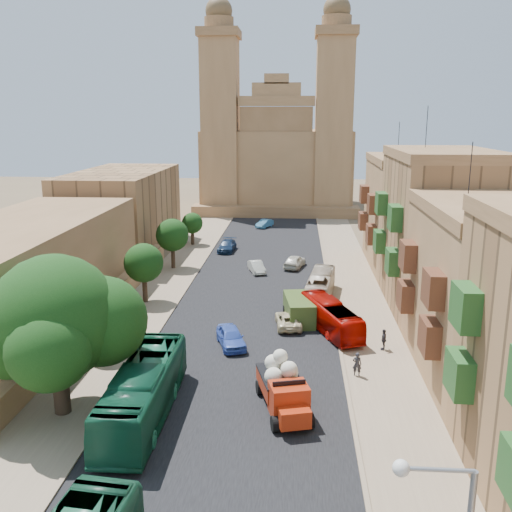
# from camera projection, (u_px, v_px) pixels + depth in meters

# --- Properties ---
(ground) EXTENTS (260.00, 260.00, 0.00)m
(ground) POSITION_uv_depth(u_px,v_px,m) (218.00, 460.00, 28.17)
(ground) COLOR brown
(road_surface) EXTENTS (14.00, 140.00, 0.01)m
(road_surface) POSITION_uv_depth(u_px,v_px,m) (259.00, 285.00, 57.22)
(road_surface) COLOR black
(road_surface) RESTS_ON ground
(sidewalk_east) EXTENTS (5.00, 140.00, 0.01)m
(sidewalk_east) POSITION_uv_depth(u_px,v_px,m) (354.00, 287.00, 56.55)
(sidewalk_east) COLOR #846F57
(sidewalk_east) RESTS_ON ground
(sidewalk_west) EXTENTS (5.00, 140.00, 0.01)m
(sidewalk_west) POSITION_uv_depth(u_px,v_px,m) (166.00, 283.00, 57.89)
(sidewalk_west) COLOR #846F57
(sidewalk_west) RESTS_ON ground
(kerb_east) EXTENTS (0.25, 140.00, 0.12)m
(kerb_east) POSITION_uv_depth(u_px,v_px,m) (329.00, 286.00, 56.71)
(kerb_east) COLOR #846F57
(kerb_east) RESTS_ON ground
(kerb_west) EXTENTS (0.25, 140.00, 0.12)m
(kerb_west) POSITION_uv_depth(u_px,v_px,m) (190.00, 283.00, 57.70)
(kerb_west) COLOR #846F57
(kerb_west) RESTS_ON ground
(townhouse_b) EXTENTS (9.00, 14.00, 14.90)m
(townhouse_b) POSITION_uv_depth(u_px,v_px,m) (488.00, 291.00, 36.34)
(townhouse_b) COLOR olive
(townhouse_b) RESTS_ON ground
(townhouse_c) EXTENTS (9.00, 14.00, 17.40)m
(townhouse_c) POSITION_uv_depth(u_px,v_px,m) (438.00, 230.00, 49.60)
(townhouse_c) COLOR #976C44
(townhouse_c) RESTS_ON ground
(townhouse_d) EXTENTS (9.00, 14.00, 15.90)m
(townhouse_d) POSITION_uv_depth(u_px,v_px,m) (407.00, 212.00, 63.33)
(townhouse_d) COLOR olive
(townhouse_d) RESTS_ON ground
(west_wall) EXTENTS (1.00, 40.00, 1.80)m
(west_wall) POSITION_uv_depth(u_px,v_px,m) (104.00, 306.00, 48.20)
(west_wall) COLOR olive
(west_wall) RESTS_ON ground
(west_building_low) EXTENTS (10.00, 28.00, 8.40)m
(west_building_low) POSITION_uv_depth(u_px,v_px,m) (26.00, 273.00, 45.87)
(west_building_low) COLOR brown
(west_building_low) RESTS_ON ground
(west_building_mid) EXTENTS (10.00, 22.00, 10.00)m
(west_building_mid) POSITION_uv_depth(u_px,v_px,m) (122.00, 211.00, 70.85)
(west_building_mid) COLOR #976C44
(west_building_mid) RESTS_ON ground
(church) EXTENTS (28.00, 22.50, 36.30)m
(church) POSITION_uv_depth(u_px,v_px,m) (277.00, 156.00, 102.02)
(church) COLOR olive
(church) RESTS_ON ground
(ficus_tree) EXTENTS (9.27, 8.53, 9.27)m
(ficus_tree) POSITION_uv_depth(u_px,v_px,m) (57.00, 322.00, 31.40)
(ficus_tree) COLOR #322419
(ficus_tree) RESTS_ON ground
(street_tree_a) EXTENTS (2.87, 2.87, 4.41)m
(street_tree_a) POSITION_uv_depth(u_px,v_px,m) (99.00, 316.00, 39.79)
(street_tree_a) COLOR #322419
(street_tree_a) RESTS_ON ground
(street_tree_b) EXTENTS (3.54, 3.54, 5.45)m
(street_tree_b) POSITION_uv_depth(u_px,v_px,m) (144.00, 263.00, 51.24)
(street_tree_b) COLOR #322419
(street_tree_b) RESTS_ON ground
(street_tree_c) EXTENTS (3.62, 3.62, 5.56)m
(street_tree_c) POSITION_uv_depth(u_px,v_px,m) (172.00, 235.00, 62.84)
(street_tree_c) COLOR #322419
(street_tree_c) RESTS_ON ground
(street_tree_d) EXTENTS (2.76, 2.76, 4.24)m
(street_tree_d) POSITION_uv_depth(u_px,v_px,m) (192.00, 223.00, 74.68)
(street_tree_d) COLOR #322419
(street_tree_d) RESTS_ON ground
(red_truck) EXTENTS (3.56, 6.11, 3.38)m
(red_truck) POSITION_uv_depth(u_px,v_px,m) (283.00, 386.00, 32.57)
(red_truck) COLOR #AA270D
(red_truck) RESTS_ON ground
(olive_pickup) EXTENTS (2.77, 5.06, 1.99)m
(olive_pickup) POSITION_uv_depth(u_px,v_px,m) (299.00, 310.00, 47.02)
(olive_pickup) COLOR #3C541F
(olive_pickup) RESTS_ON ground
(bus_green_north) EXTENTS (2.75, 11.47, 3.19)m
(bus_green_north) POSITION_uv_depth(u_px,v_px,m) (144.00, 391.00, 31.77)
(bus_green_north) COLOR #114F34
(bus_green_north) RESTS_ON ground
(bus_red_east) EXTENTS (4.84, 8.73, 2.38)m
(bus_red_east) POSITION_uv_depth(u_px,v_px,m) (331.00, 317.00, 44.72)
(bus_red_east) COLOR #AF0902
(bus_red_east) RESTS_ON ground
(bus_cream_east) EXTENTS (3.19, 8.82, 2.40)m
(bus_cream_east) POSITION_uv_depth(u_px,v_px,m) (320.00, 286.00, 52.89)
(bus_cream_east) COLOR #BEAC94
(bus_cream_east) RESTS_ON ground
(car_blue_a) EXTENTS (2.94, 4.55, 1.44)m
(car_blue_a) POSITION_uv_depth(u_px,v_px,m) (231.00, 337.00, 41.91)
(car_blue_a) COLOR #3859BC
(car_blue_a) RESTS_ON ground
(car_white_a) EXTENTS (2.32, 3.88, 1.21)m
(car_white_a) POSITION_uv_depth(u_px,v_px,m) (257.00, 267.00, 61.77)
(car_white_a) COLOR beige
(car_white_a) RESTS_ON ground
(car_cream) EXTENTS (2.36, 4.34, 1.15)m
(car_cream) POSITION_uv_depth(u_px,v_px,m) (288.00, 320.00, 45.82)
(car_cream) COLOR beige
(car_cream) RESTS_ON ground
(car_dkblue) EXTENTS (2.16, 4.80, 1.37)m
(car_dkblue) POSITION_uv_depth(u_px,v_px,m) (227.00, 246.00, 71.43)
(car_dkblue) COLOR #112340
(car_dkblue) RESTS_ON ground
(car_white_b) EXTENTS (2.77, 4.54, 1.44)m
(car_white_b) POSITION_uv_depth(u_px,v_px,m) (295.00, 261.00, 63.63)
(car_white_b) COLOR beige
(car_white_b) RESTS_ON ground
(car_blue_b) EXTENTS (2.72, 3.94, 1.23)m
(car_blue_b) POSITION_uv_depth(u_px,v_px,m) (265.00, 223.00, 86.72)
(car_blue_b) COLOR teal
(car_blue_b) RESTS_ON ground
(pedestrian_a) EXTENTS (0.64, 0.47, 1.63)m
(pedestrian_a) POSITION_uv_depth(u_px,v_px,m) (357.00, 364.00, 37.08)
(pedestrian_a) COLOR #2B292E
(pedestrian_a) RESTS_ON ground
(pedestrian_c) EXTENTS (0.60, 1.00, 1.59)m
(pedestrian_c) POSITION_uv_depth(u_px,v_px,m) (384.00, 340.00, 41.22)
(pedestrian_c) COLOR #2E2C32
(pedestrian_c) RESTS_ON ground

